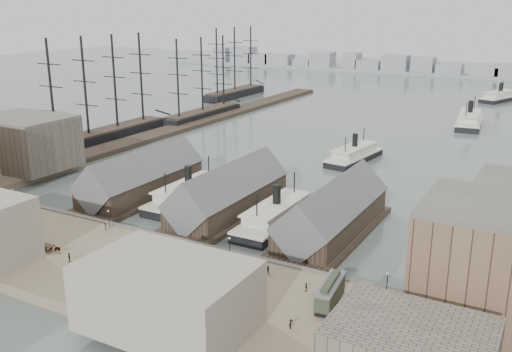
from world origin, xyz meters
The scene contains 33 objects.
ground centered at (0.00, 0.00, 0.00)m, with size 900.00×900.00×0.00m, color #53605C.
quay centered at (0.00, -20.00, 1.00)m, with size 180.00×30.00×2.00m, color #796B51.
seawall centered at (0.00, -5.20, 1.15)m, with size 180.00×1.20×2.30m, color #59544C.
west_wharf centered at (-68.00, 100.00, 0.80)m, with size 10.00×220.00×1.60m, color #2D231C.
ferry_shed_west centered at (-26.00, 16.88, 4.64)m, with size 14.00×42.00×12.60m.
ferry_shed_center centered at (0.00, 16.88, 4.64)m, with size 14.00×42.00×12.60m.
ferry_shed_east centered at (26.00, 16.88, 4.64)m, with size 14.00×42.00×12.60m.
warehouse_west_back centered at (-70.00, 18.00, 9.00)m, with size 26.00×20.00×14.00m, color #60564C.
street_bldg_center centered at (20.00, -32.00, 7.00)m, with size 24.00×16.00×10.00m, color gray.
lamp_post_far_w centered at (-45.00, -7.00, 4.71)m, with size 0.44×0.44×3.92m.
lamp_post_near_w centered at (-15.00, -7.00, 4.71)m, with size 0.44×0.44×3.92m.
lamp_post_near_e centered at (15.00, -7.00, 4.71)m, with size 0.44×0.44×3.92m.
lamp_post_far_e centered at (45.00, -7.00, 4.71)m, with size 0.44×0.44×3.92m.
far_shore centered at (-2.07, 334.14, 3.91)m, with size 500.00×40.00×15.72m.
ferry_docked_west centered at (-13.00, 19.01, 2.36)m, with size 8.45×28.18×10.06m.
ferry_docked_east centered at (13.00, 16.09, 2.35)m, with size 8.42×28.08×10.03m.
ferry_open_near centered at (9.26, 77.23, 2.21)m, with size 11.18×27.14×9.41m.
ferry_open_mid centered at (31.39, 152.86, 2.60)m, with size 12.56×31.87×11.09m.
ferry_open_far centered at (34.16, 228.37, 2.38)m, with size 18.10×29.57×10.14m.
sailing_ship_near centered at (-80.10, 59.98, 2.76)m, with size 9.15×63.07×37.64m.
sailing_ship_mid centered at (-72.94, 113.09, 2.50)m, with size 8.48×48.98×34.85m.
sailing_ship_far centered at (-93.30, 173.75, 2.66)m, with size 8.96×49.79×36.84m.
tram centered at (38.08, -14.33, 3.84)m, with size 3.78×10.36×3.60m.
horse_cart_center centered at (-15.27, -21.70, 2.80)m, with size 4.83×1.53×1.55m.
horse_cart_right centered at (11.92, -24.83, 2.79)m, with size 4.75×3.36×1.53m.
pedestrian_2 centered at (-14.54, -8.64, 2.90)m, with size 1.17×0.67×1.80m, color black.
pedestrian_3 centered at (-9.63, -23.21, 2.87)m, with size 1.01×0.42×1.73m, color black.
pedestrian_4 centered at (-5.23, -16.59, 2.82)m, with size 0.80×0.52×1.65m, color black.
pedestrian_5 centered at (1.12, -17.41, 2.87)m, with size 0.63×0.46×1.74m, color black.
pedestrian_6 centered at (24.70, -10.04, 2.83)m, with size 0.80×0.63×1.65m, color black.
pedestrian_7 centered at (35.94, -24.01, 2.79)m, with size 1.02×0.59×1.58m, color black.
pedestrian_8 centered at (33.14, -12.48, 2.78)m, with size 0.92×0.38×1.56m, color black.
pedestrian_9 centered at (47.84, -24.95, 2.85)m, with size 0.83×0.54×1.70m, color black.
Camera 1 is at (67.11, -90.29, 46.99)m, focal length 40.00 mm.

